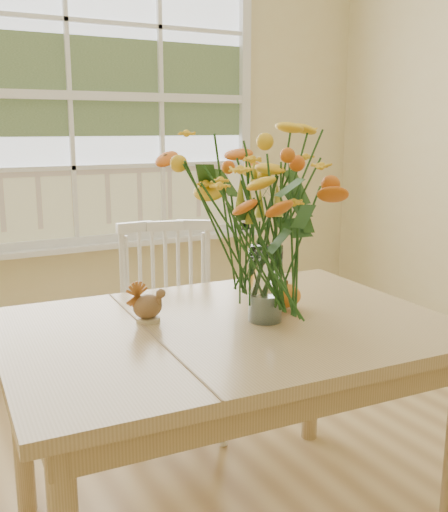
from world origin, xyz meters
TOP-DOWN VIEW (x-y plane):
  - wall_back at (0.00, 2.25)m, footprint 4.00×0.02m
  - window at (0.00, 2.21)m, footprint 2.42×0.12m
  - dining_table at (-0.00, 0.40)m, footprint 1.47×1.09m
  - windsor_chair at (0.13, 1.19)m, footprint 0.53×0.51m
  - flower_vase at (0.12, 0.37)m, footprint 0.52×0.52m
  - pumpkin at (0.26, 0.45)m, footprint 0.11×0.11m
  - turkey_figurine at (-0.22, 0.54)m, footprint 0.11×0.08m
  - dark_gourd at (0.20, 0.46)m, footprint 0.12×0.08m

SIDE VIEW (x-z plane):
  - windsor_chair at x=0.13m, z-range 0.06..0.99m
  - dining_table at x=0.00m, z-range 0.29..1.04m
  - dark_gourd at x=0.20m, z-range 0.76..0.83m
  - pumpkin at x=0.26m, z-range 0.76..0.84m
  - turkey_figurine at x=-0.22m, z-range 0.74..0.87m
  - flower_vase at x=0.12m, z-range 0.82..1.44m
  - wall_back at x=0.00m, z-range 0.00..2.70m
  - window at x=0.00m, z-range 0.66..2.40m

